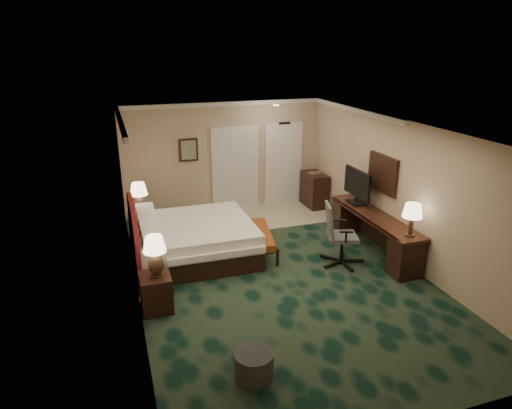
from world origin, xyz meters
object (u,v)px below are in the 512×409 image
object	(u,v)px
lamp_far	(139,199)
minibar	(314,190)
tv	(357,187)
desk_chair	(343,234)
bed_bench	(257,243)
lamp_near	(155,256)
nightstand_near	(156,292)
desk	(373,233)
bed	(195,240)
nightstand_far	(141,228)
ottoman	(254,365)

from	to	relation	value
lamp_far	minibar	distance (m)	4.55
lamp_far	tv	world-z (taller)	tv
desk_chair	minibar	xyz separation A→B (m)	(0.89, 3.15, -0.17)
bed_bench	lamp_near	bearing A→B (deg)	-135.37
nightstand_near	desk	bearing A→B (deg)	10.47
bed	lamp_far	size ratio (longest dim) A/B	3.28
bed_bench	tv	distance (m)	2.44
desk	desk_chair	world-z (taller)	desk_chair
nightstand_near	bed_bench	bearing A→B (deg)	33.17
desk_chair	desk	bearing A→B (deg)	36.21
nightstand_near	bed_bench	world-z (taller)	nightstand_near
nightstand_far	lamp_far	distance (m)	0.65
desk_chair	nightstand_far	bearing A→B (deg)	164.63
desk_chair	nightstand_near	bearing A→B (deg)	-154.84
ottoman	desk	distance (m)	4.45
bed_bench	tv	size ratio (longest dim) A/B	1.50
bed	minibar	size ratio (longest dim) A/B	2.56
lamp_far	bed	bearing A→B (deg)	-50.00
bed_bench	desk_chair	distance (m)	1.71
nightstand_near	minibar	bearing A→B (deg)	39.42
bed	tv	size ratio (longest dim) A/B	2.33
lamp_near	lamp_far	size ratio (longest dim) A/B	0.98
lamp_near	desk	size ratio (longest dim) A/B	0.25
desk_chair	bed	bearing A→B (deg)	172.77
desk	tv	distance (m)	1.05
bed_bench	ottoman	distance (m)	3.61
bed	nightstand_far	bearing A→B (deg)	131.39
bed_bench	tv	world-z (taller)	tv
nightstand_far	bed_bench	distance (m)	2.55
nightstand_far	minibar	size ratio (longest dim) A/B	0.70
nightstand_far	bed	bearing A→B (deg)	-48.61
lamp_far	ottoman	world-z (taller)	lamp_far
desk_chair	ottoman	bearing A→B (deg)	-118.94
desk	desk_chair	bearing A→B (deg)	-160.69
nightstand_near	desk	xyz separation A→B (m)	(4.43, 0.82, 0.09)
nightstand_far	tv	world-z (taller)	tv
bed	ottoman	size ratio (longest dim) A/B	4.44
ottoman	lamp_near	bearing A→B (deg)	115.67
bed	lamp_near	size ratio (longest dim) A/B	3.33
lamp_far	minibar	bearing A→B (deg)	11.00
bed_bench	bed	bearing A→B (deg)	178.11
ottoman	tv	distance (m)	5.03
lamp_near	tv	xyz separation A→B (m)	(4.39, 1.55, 0.23)
nightstand_near	desk_chair	size ratio (longest dim) A/B	0.49
desk_chair	minibar	bearing A→B (deg)	91.13
lamp_near	ottoman	size ratio (longest dim) A/B	1.33
bed	desk	bearing A→B (deg)	-14.07
bed_bench	tv	bearing A→B (deg)	13.88
lamp_far	lamp_near	bearing A→B (deg)	-89.85
nightstand_near	desk_chair	distance (m)	3.62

